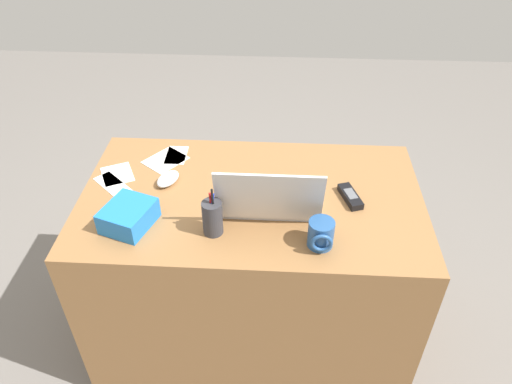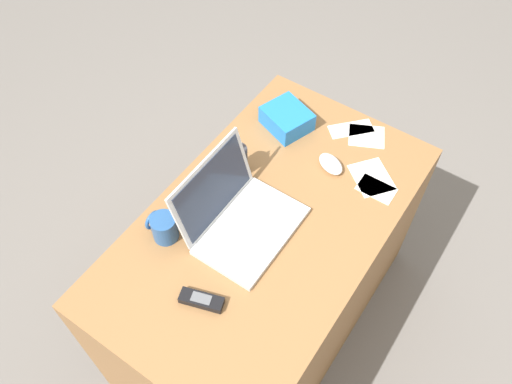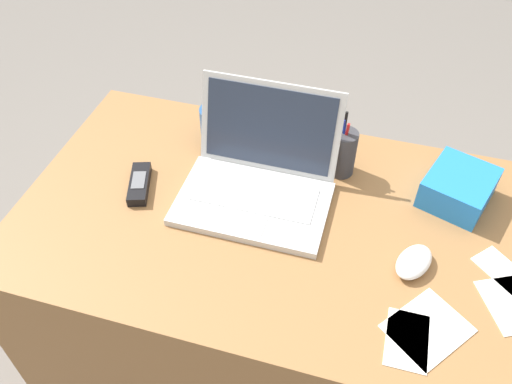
% 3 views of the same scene
% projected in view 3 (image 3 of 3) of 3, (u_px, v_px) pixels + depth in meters
% --- Properties ---
extents(ground_plane, '(6.00, 6.00, 0.00)m').
position_uv_depth(ground_plane, '(271.00, 368.00, 1.75)').
color(ground_plane, slate).
extents(desk, '(1.21, 0.71, 0.75)m').
position_uv_depth(desk, '(274.00, 306.00, 1.49)').
color(desk, olive).
rests_on(desk, ground).
extents(laptop, '(0.35, 0.29, 0.23)m').
position_uv_depth(laptop, '(258.00, 178.00, 1.24)').
color(laptop, silver).
rests_on(laptop, desk).
extents(computer_mouse, '(0.10, 0.12, 0.03)m').
position_uv_depth(computer_mouse, '(414.00, 262.00, 1.11)').
color(computer_mouse, white).
rests_on(computer_mouse, desk).
extents(coffee_mug_white, '(0.08, 0.09, 0.09)m').
position_uv_depth(coffee_mug_white, '(216.00, 123.00, 1.39)').
color(coffee_mug_white, '#26518C').
rests_on(coffee_mug_white, desk).
extents(cordless_phone, '(0.08, 0.14, 0.03)m').
position_uv_depth(cordless_phone, '(139.00, 184.00, 1.28)').
color(cordless_phone, black).
rests_on(cordless_phone, desk).
extents(pen_holder, '(0.06, 0.06, 0.18)m').
position_uv_depth(pen_holder, '(343.00, 152.00, 1.29)').
color(pen_holder, '#333338').
rests_on(pen_holder, desk).
extents(snack_bag, '(0.19, 0.20, 0.07)m').
position_uv_depth(snack_bag, '(458.00, 188.00, 1.24)').
color(snack_bag, blue).
rests_on(snack_bag, desk).
extents(paper_note_left, '(0.16, 0.16, 0.00)m').
position_uv_depth(paper_note_left, '(511.00, 279.00, 1.10)').
color(paper_note_left, white).
rests_on(paper_note_left, desk).
extents(paper_note_right, '(0.19, 0.19, 0.00)m').
position_uv_depth(paper_note_right, '(428.00, 328.00, 1.02)').
color(paper_note_right, white).
rests_on(paper_note_right, desk).
extents(paper_note_front, '(0.08, 0.13, 0.00)m').
position_uv_depth(paper_note_front, '(407.00, 340.00, 1.00)').
color(paper_note_front, white).
rests_on(paper_note_front, desk).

